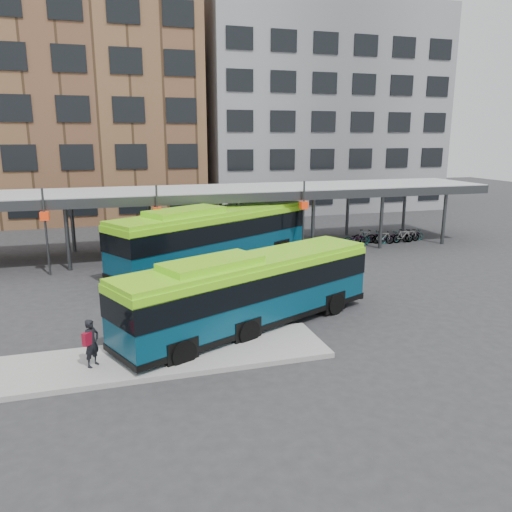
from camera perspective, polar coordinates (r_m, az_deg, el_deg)
The scene contains 9 objects.
ground at distance 21.23m, azimuth 0.01°, elevation -7.10°, with size 120.00×120.00×0.00m, color #28282B.
boarding_island at distance 17.66m, azimuth -14.76°, elevation -11.69°, with size 14.00×3.00×0.18m, color gray.
canopy at distance 32.59m, azimuth -6.63°, elevation 7.15°, with size 40.00×6.53×4.80m.
building_brick at distance 51.34m, azimuth -22.38°, elevation 16.50°, with size 26.00×14.00×22.00m, color brown.
building_grey at distance 55.51m, azimuth 6.64°, elevation 16.05°, with size 24.00×14.00×20.00m, color slate.
bus_front at distance 19.63m, azimuth -0.69°, elevation -3.82°, with size 11.33×6.86×3.13m.
bus_rear at distance 29.14m, azimuth -4.75°, elevation 2.43°, with size 12.83×9.01×3.64m.
pedestrian at distance 17.18m, azimuth -18.29°, elevation -9.39°, with size 0.68×0.69×1.60m.
bike_rack at distance 36.92m, azimuth 14.53°, elevation 2.14°, with size 6.60×1.45×1.00m.
Camera 1 is at (-5.70, -19.03, 7.49)m, focal length 35.00 mm.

